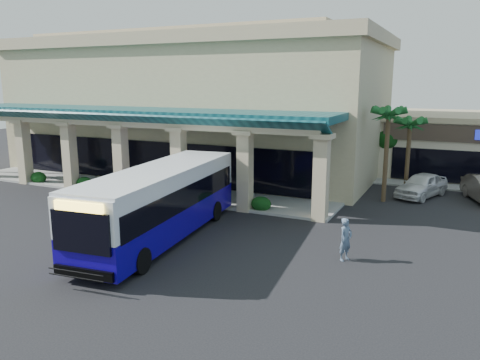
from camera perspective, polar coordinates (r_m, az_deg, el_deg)
The scene contains 9 objects.
ground at distance 23.88m, azimuth -7.97°, elevation -6.37°, with size 110.00×110.00×0.00m, color black.
main_building at distance 40.55m, azimuth -5.26°, elevation 9.33°, with size 30.80×14.80×11.35m, color tan, non-canonical shape.
arcade at distance 33.24m, azimuth -13.26°, elevation 3.63°, with size 30.00×6.20×5.70m, color #0A373F, non-canonical shape.
palm_0 at distance 30.45m, azimuth 17.42°, elevation 3.53°, with size 2.40×2.40×6.60m, color #144E1F, non-canonical shape.
palm_1 at distance 33.35m, azimuth 19.82°, elevation 3.35°, with size 2.40×2.40×5.80m, color #144E1F, non-canonical shape.
broadleaf_tree at distance 38.56m, azimuth 17.58°, elevation 3.82°, with size 2.60×2.60×4.81m, color black, non-canonical shape.
transit_bus at distance 22.63m, azimuth -9.58°, elevation -2.88°, with size 2.88×12.38×3.46m, color #11028D, non-canonical shape.
pedestrian at distance 20.36m, azimuth 12.76°, elevation -7.08°, with size 0.67×0.44×1.83m, color slate.
car_silver at distance 32.93m, azimuth 21.26°, elevation -0.59°, with size 1.86×4.64×1.58m, color white.
Camera 1 is at (12.59, -18.89, 7.41)m, focal length 35.00 mm.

